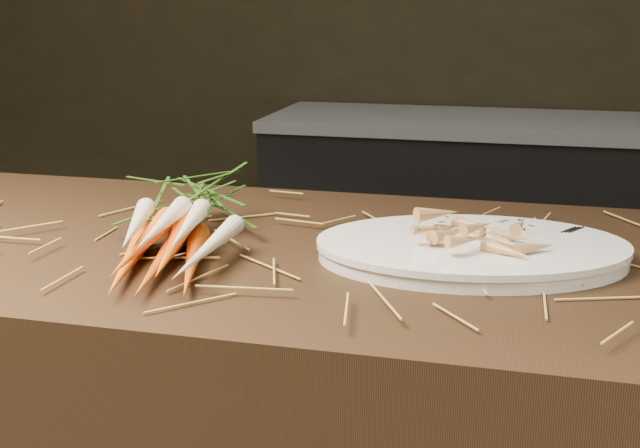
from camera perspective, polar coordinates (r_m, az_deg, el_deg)
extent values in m
cube|color=black|center=(3.09, 13.52, -0.84)|extent=(1.80, 0.60, 0.80)
cube|color=#99999E|center=(3.00, 14.02, 6.89)|extent=(1.82, 0.62, 0.04)
cone|color=#E55206|center=(1.09, -13.43, -2.59)|extent=(0.11, 0.26, 0.03)
cone|color=#E55206|center=(1.08, -11.28, -2.63)|extent=(0.09, 0.26, 0.03)
cone|color=#E55206|center=(1.07, -9.09, -2.66)|extent=(0.11, 0.26, 0.03)
cone|color=#E55206|center=(1.07, -12.53, -1.39)|extent=(0.08, 0.26, 0.03)
cone|color=#E55206|center=(1.06, -10.38, -1.42)|extent=(0.10, 0.26, 0.03)
cone|color=beige|center=(1.08, -12.99, -0.08)|extent=(0.11, 0.24, 0.04)
cone|color=beige|center=(1.06, -11.17, -0.06)|extent=(0.07, 0.24, 0.04)
cone|color=beige|center=(1.07, -9.35, -0.11)|extent=(0.09, 0.24, 0.04)
cone|color=beige|center=(1.04, -8.06, -1.77)|extent=(0.04, 0.24, 0.03)
ellipsoid|color=#356A17|center=(1.28, -9.24, 1.76)|extent=(0.20, 0.25, 0.08)
cube|color=silver|center=(1.14, 18.42, -1.69)|extent=(0.10, 0.14, 0.00)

